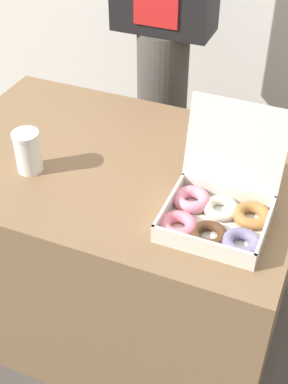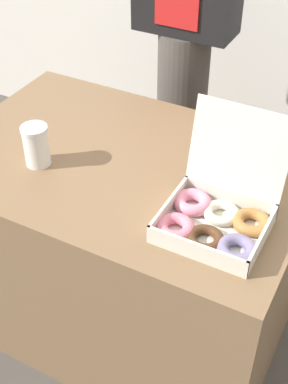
{
  "view_description": "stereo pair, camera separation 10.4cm",
  "coord_description": "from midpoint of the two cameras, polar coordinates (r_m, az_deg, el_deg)",
  "views": [
    {
      "loc": [
        0.59,
        -1.2,
        1.71
      ],
      "look_at": [
        0.17,
        -0.19,
        0.81
      ],
      "focal_mm": 50.0,
      "sensor_mm": 36.0,
      "label": 1
    },
    {
      "loc": [
        0.68,
        -1.16,
        1.71
      ],
      "look_at": [
        0.17,
        -0.19,
        0.81
      ],
      "focal_mm": 50.0,
      "sensor_mm": 36.0,
      "label": 2
    }
  ],
  "objects": [
    {
      "name": "ground_plane",
      "position": [
        2.18,
        -0.24,
        -12.63
      ],
      "size": [
        14.0,
        14.0,
        0.0
      ],
      "primitive_type": "plane",
      "color": "#4C4742"
    },
    {
      "name": "table",
      "position": [
        1.9,
        -0.27,
        -5.73
      ],
      "size": [
        1.14,
        0.77,
        0.74
      ],
      "color": "brown",
      "rests_on": "ground_plane"
    },
    {
      "name": "donut_box",
      "position": [
        1.42,
        9.79,
        -2.52
      ],
      "size": [
        0.3,
        0.29,
        0.29
      ],
      "color": "silver",
      "rests_on": "table"
    },
    {
      "name": "coffee_cup",
      "position": [
        1.63,
        -9.64,
        4.87
      ],
      "size": [
        0.08,
        0.08,
        0.13
      ],
      "color": "white",
      "rests_on": "table"
    },
    {
      "name": "person_customer",
      "position": [
        2.12,
        6.02,
        18.37
      ],
      "size": [
        0.38,
        0.23,
        1.71
      ],
      "color": "#4C4742",
      "rests_on": "ground_plane"
    }
  ]
}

